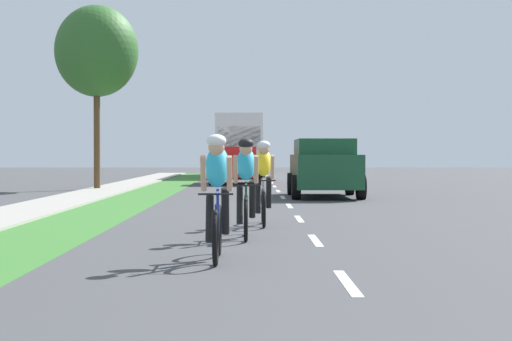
% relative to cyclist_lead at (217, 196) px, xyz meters
% --- Properties ---
extents(ground_plane, '(120.00, 120.00, 0.00)m').
position_rel_cyclist_lead_xyz_m(ground_plane, '(1.42, 11.43, -0.81)').
color(ground_plane, '#424244').
extents(grass_verge, '(1.80, 70.00, 0.01)m').
position_rel_cyclist_lead_xyz_m(grass_verge, '(-2.99, 11.43, -0.81)').
color(grass_verge, '#38722D').
rests_on(grass_verge, ground_plane).
extents(sidewalk_concrete, '(1.77, 70.00, 0.10)m').
position_rel_cyclist_lead_xyz_m(sidewalk_concrete, '(-4.78, 11.43, -0.81)').
color(sidewalk_concrete, '#9E998E').
rests_on(sidewalk_concrete, ground_plane).
extents(lane_markings_center, '(0.12, 53.49, 0.01)m').
position_rel_cyclist_lead_xyz_m(lane_markings_center, '(1.42, 15.43, -0.81)').
color(lane_markings_center, white).
rests_on(lane_markings_center, ground_plane).
extents(cyclist_lead, '(0.42, 1.72, 1.58)m').
position_rel_cyclist_lead_xyz_m(cyclist_lead, '(0.00, 0.00, 0.00)').
color(cyclist_lead, black).
rests_on(cyclist_lead, ground_plane).
extents(cyclist_trailing, '(0.42, 1.72, 1.58)m').
position_rel_cyclist_lead_xyz_m(cyclist_trailing, '(0.35, 2.76, 0.00)').
color(cyclist_trailing, black).
rests_on(cyclist_trailing, ground_plane).
extents(cyclist_distant, '(0.42, 1.72, 1.58)m').
position_rel_cyclist_lead_xyz_m(cyclist_distant, '(0.66, 5.18, 0.00)').
color(cyclist_distant, black).
rests_on(cyclist_distant, ground_plane).
extents(suv_dark_green, '(2.15, 4.70, 1.79)m').
position_rel_cyclist_lead_xyz_m(suv_dark_green, '(2.71, 15.66, 0.14)').
color(suv_dark_green, '#194C2D').
rests_on(suv_dark_green, ground_plane).
extents(pickup_red, '(2.22, 5.10, 1.64)m').
position_rel_cyclist_lead_xyz_m(pickup_red, '(-0.22, 26.85, 0.02)').
color(pickup_red, red).
rests_on(pickup_red, ground_plane).
extents(bus_white, '(2.78, 11.60, 3.48)m').
position_rel_cyclist_lead_xyz_m(bus_white, '(-0.16, 39.49, 1.17)').
color(bus_white, silver).
rests_on(bus_white, ground_plane).
extents(street_tree_near, '(3.10, 3.10, 6.88)m').
position_rel_cyclist_lead_xyz_m(street_tree_near, '(-5.30, 21.19, 4.34)').
color(street_tree_near, brown).
rests_on(street_tree_near, ground_plane).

